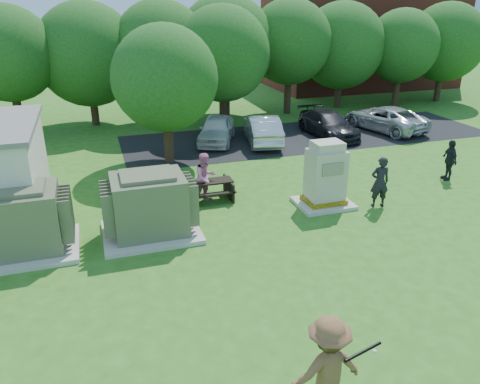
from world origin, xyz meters
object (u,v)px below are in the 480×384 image
object	(u,v)px
person_at_picnic	(206,178)
transformer_left	(21,223)
car_silver_a	(262,129)
batter	(327,368)
car_silver_b	(385,118)
car_dark	(328,124)
generator_cabinet	(325,178)
person_walking_right	(449,160)
transformer_right	(150,206)
person_by_generator	(380,182)
picnic_table	(209,188)
car_white	(217,129)

from	to	relation	value
person_at_picnic	transformer_left	bearing A→B (deg)	176.07
person_at_picnic	car_silver_a	world-z (taller)	person_at_picnic
batter	car_silver_b	bearing A→B (deg)	-127.38
car_silver_b	car_dark	bearing A→B (deg)	-13.11
transformer_left	generator_cabinet	bearing A→B (deg)	2.23
generator_cabinet	batter	world-z (taller)	generator_cabinet
person_walking_right	car_dark	distance (m)	7.60
transformer_left	car_silver_a	size ratio (longest dim) A/B	0.68
transformer_right	person_at_picnic	world-z (taller)	transformer_right
transformer_right	person_by_generator	bearing A→B (deg)	-2.08
person_by_generator	car_dark	bearing A→B (deg)	-96.28
picnic_table	car_silver_b	bearing A→B (deg)	29.05
generator_cabinet	car_silver_a	xyz separation A→B (m)	(0.64, 8.16, -0.32)
picnic_table	person_by_generator	xyz separation A→B (m)	(5.63, -2.44, 0.47)
picnic_table	person_walking_right	world-z (taller)	person_walking_right
transformer_right	car_silver_a	world-z (taller)	transformer_right
transformer_right	picnic_table	distance (m)	3.30
picnic_table	car_dark	distance (m)	10.52
generator_cabinet	batter	bearing A→B (deg)	-117.17
transformer_right	car_silver_b	bearing A→B (deg)	31.39
car_dark	person_by_generator	bearing A→B (deg)	-108.55
transformer_left	transformer_right	bearing A→B (deg)	0.00
transformer_left	generator_cabinet	xyz separation A→B (m)	(9.97, 0.39, 0.08)
transformer_left	person_by_generator	size ratio (longest dim) A/B	1.61
generator_cabinet	car_dark	distance (m)	9.38
generator_cabinet	car_dark	size ratio (longest dim) A/B	0.52
picnic_table	car_dark	xyz separation A→B (m)	(8.29, 6.47, 0.20)
transformer_left	car_dark	world-z (taller)	transformer_left
picnic_table	car_white	bearing A→B (deg)	72.73
person_by_generator	car_white	distance (m)	10.24
car_white	picnic_table	bearing A→B (deg)	-84.31
picnic_table	batter	bearing A→B (deg)	-92.60
transformer_left	person_by_generator	bearing A→B (deg)	-1.43
transformer_left	transformer_right	xyz separation A→B (m)	(3.70, 0.00, 0.00)
generator_cabinet	car_white	xyz separation A→B (m)	(-1.57, 8.97, -0.36)
batter	person_walking_right	bearing A→B (deg)	-139.46
picnic_table	car_white	size ratio (longest dim) A/B	0.43
transformer_right	car_white	world-z (taller)	transformer_right
picnic_table	car_silver_a	world-z (taller)	car_silver_a
car_white	person_walking_right	bearing A→B (deg)	-23.82
person_by_generator	car_silver_b	world-z (taller)	person_by_generator
car_white	car_silver_b	size ratio (longest dim) A/B	0.81
batter	car_silver_b	distance (m)	20.79
person_at_picnic	batter	bearing A→B (deg)	-114.64
batter	person_walking_right	size ratio (longest dim) A/B	1.22
picnic_table	car_silver_a	bearing A→B (deg)	55.12
batter	car_silver_a	size ratio (longest dim) A/B	0.47
transformer_left	person_walking_right	distance (m)	16.11
car_silver_a	car_silver_b	distance (m)	7.46
transformer_left	car_dark	distance (m)	16.83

